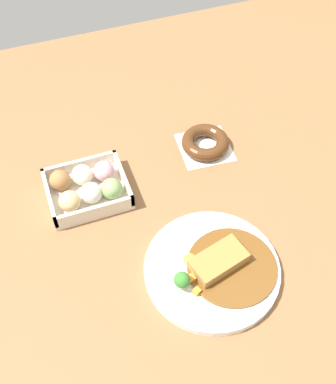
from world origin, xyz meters
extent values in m
plane|color=brown|center=(0.00, 0.00, 0.00)|extent=(1.60, 1.60, 0.00)
cylinder|color=white|center=(0.00, -0.10, 0.01)|extent=(0.27, 0.27, 0.02)
cylinder|color=brown|center=(0.04, -0.12, 0.02)|extent=(0.18, 0.18, 0.01)
cube|color=#A87538|center=(0.01, -0.10, 0.04)|extent=(0.12, 0.09, 0.02)
cylinder|color=white|center=(-0.04, -0.08, 0.02)|extent=(0.06, 0.06, 0.00)
ellipsoid|color=yellow|center=(-0.04, -0.08, 0.03)|extent=(0.03, 0.03, 0.01)
cylinder|color=#8CB766|center=(-0.07, -0.12, 0.03)|extent=(0.01, 0.01, 0.02)
sphere|color=#387A2D|center=(-0.07, -0.12, 0.05)|extent=(0.03, 0.03, 0.03)
cube|color=orange|center=(-0.05, -0.15, 0.02)|extent=(0.02, 0.02, 0.01)
cube|color=orange|center=(-0.05, -0.12, 0.03)|extent=(0.02, 0.02, 0.01)
cube|color=beige|center=(-0.19, 0.17, 0.01)|extent=(0.18, 0.15, 0.01)
cube|color=beige|center=(-0.27, 0.17, 0.03)|extent=(0.01, 0.15, 0.03)
cube|color=beige|center=(-0.10, 0.17, 0.03)|extent=(0.01, 0.15, 0.03)
cube|color=beige|center=(-0.19, 0.10, 0.03)|extent=(0.18, 0.01, 0.03)
cube|color=beige|center=(-0.19, 0.24, 0.03)|extent=(0.18, 0.01, 0.03)
sphere|color=#DBB77A|center=(-0.23, 0.14, 0.04)|extent=(0.05, 0.05, 0.05)
sphere|color=silver|center=(-0.18, 0.15, 0.04)|extent=(0.05, 0.05, 0.05)
sphere|color=#84A860|center=(-0.14, 0.14, 0.04)|extent=(0.05, 0.05, 0.05)
sphere|color=#9E6B3D|center=(-0.24, 0.21, 0.04)|extent=(0.05, 0.05, 0.05)
sphere|color=#EFE5C6|center=(-0.19, 0.20, 0.04)|extent=(0.05, 0.05, 0.05)
sphere|color=pink|center=(-0.14, 0.20, 0.04)|extent=(0.05, 0.05, 0.05)
cube|color=white|center=(0.12, 0.22, 0.00)|extent=(0.13, 0.13, 0.00)
torus|color=#4C2B14|center=(0.12, 0.22, 0.02)|extent=(0.12, 0.12, 0.03)
camera|label=1|loc=(-0.24, -0.51, 0.85)|focal=44.26mm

